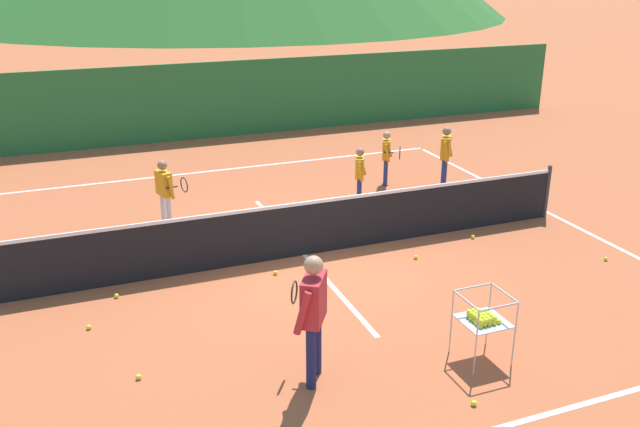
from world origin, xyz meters
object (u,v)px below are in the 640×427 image
tennis_ball_5 (474,403)px  tennis_ball_11 (606,259)px  tennis_net (304,228)px  student_2 (387,153)px  student_1 (360,171)px  student_0 (165,188)px  tennis_ball_3 (416,257)px  tennis_ball_10 (311,276)px  instructor (313,307)px  tennis_ball_1 (275,273)px  tennis_ball_8 (117,296)px  tennis_ball_4 (89,327)px  tennis_ball_9 (139,377)px  ball_cart (483,318)px  tennis_ball_7 (473,237)px  student_3 (446,152)px

tennis_ball_5 → tennis_ball_11: (4.29, 2.57, 0.00)m
tennis_net → student_2: 4.24m
student_1 → tennis_ball_11: 4.93m
student_0 → tennis_ball_3: student_0 is taller
tennis_net → tennis_ball_10: (-0.21, -0.88, -0.47)m
instructor → tennis_ball_1: 3.11m
tennis_net → instructor: bearing=-108.3°
tennis_ball_1 → tennis_ball_8: size_ratio=1.00×
tennis_ball_8 → tennis_ball_11: size_ratio=1.00×
tennis_ball_4 → tennis_ball_9: 1.53m
tennis_ball_11 → student_1: bearing=124.1°
tennis_net → ball_cart: tennis_net is taller
tennis_ball_1 → tennis_ball_11: size_ratio=1.00×
student_0 → tennis_ball_5: (2.34, -6.77, -0.76)m
student_0 → student_2: student_0 is taller
student_0 → tennis_ball_7: bearing=-26.8°
tennis_ball_10 → tennis_ball_11: bearing=-13.6°
ball_cart → student_1: bearing=80.7°
tennis_net → student_2: (3.03, 2.96, 0.23)m
instructor → tennis_ball_3: (2.86, 2.64, -0.95)m
tennis_ball_1 → tennis_ball_11: (5.36, -1.51, 0.00)m
tennis_net → instructor: instructor is taller
student_0 → tennis_ball_8: 2.94m
tennis_ball_7 → tennis_ball_11: (1.56, -1.63, 0.00)m
tennis_ball_3 → tennis_ball_8: 4.89m
tennis_net → ball_cart: bearing=-75.7°
ball_cart → tennis_ball_4: (-4.59, 2.58, -0.56)m
ball_cart → tennis_ball_3: 3.14m
student_2 → student_3: 1.28m
student_0 → student_3: bearing=1.6°
tennis_ball_10 → tennis_ball_8: bearing=171.6°
instructor → tennis_ball_4: instructor is taller
tennis_ball_7 → tennis_ball_11: size_ratio=1.00×
tennis_ball_1 → tennis_ball_5: same height
student_3 → ball_cart: 6.91m
tennis_ball_7 → student_0: bearing=153.2°
tennis_net → tennis_ball_1: bearing=-141.6°
student_3 → tennis_ball_8: (-7.30, -2.75, -0.79)m
student_2 → tennis_ball_3: bearing=-109.2°
ball_cart → tennis_ball_8: bearing=140.7°
student_3 → tennis_ball_8: bearing=-159.4°
instructor → student_3: 7.84m
tennis_ball_1 → tennis_ball_10: bearing=-34.0°
tennis_ball_5 → tennis_ball_7: same height
ball_cart → tennis_ball_7: 4.05m
student_2 → tennis_ball_8: student_2 is taller
student_3 → tennis_ball_8: 7.84m
student_3 → tennis_ball_4: 8.56m
instructor → tennis_ball_10: (0.94, 2.60, -0.95)m
student_0 → ball_cart: size_ratio=1.46×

